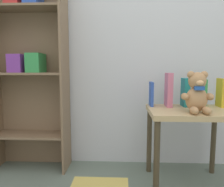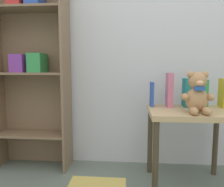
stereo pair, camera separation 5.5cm
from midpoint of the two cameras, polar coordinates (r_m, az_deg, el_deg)
wall_back at (r=1.99m, az=8.58°, el=18.04°), size 4.80×0.06×2.50m
bookshelf_side at (r=1.98m, az=-19.46°, el=7.50°), size 0.63×0.25×1.62m
display_table at (r=1.66m, az=20.59°, el=-7.20°), size 0.58×0.45×0.56m
teddy_bear at (r=1.54m, az=22.37°, el=-0.12°), size 0.21×0.19×0.27m
book_standing_blue at (r=1.70m, az=11.27°, el=-0.18°), size 0.02×0.11×0.19m
book_standing_pink at (r=1.71m, az=15.65°, el=0.90°), size 0.04×0.14×0.26m
book_standing_teal at (r=1.75m, az=19.71°, el=0.23°), size 0.04×0.12×0.22m
book_standing_green at (r=1.80m, az=23.58°, el=0.11°), size 0.04×0.14×0.21m
book_standing_yellow at (r=1.83m, az=27.62°, el=0.11°), size 0.02×0.11×0.22m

